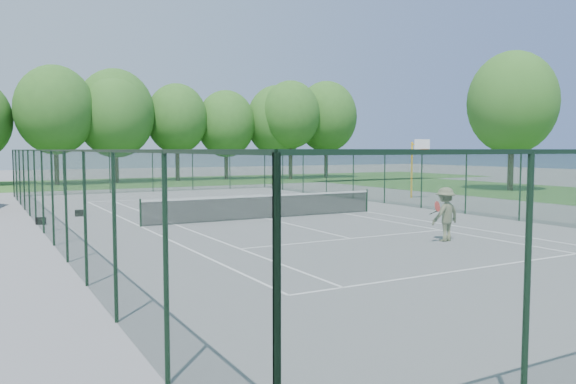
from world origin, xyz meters
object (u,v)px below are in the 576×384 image
(basketball_goal, at_px, (417,157))
(tennis_player, at_px, (445,214))
(tennis_net, at_px, (266,205))
(sports_bag_a, at_px, (41,221))

(basketball_goal, bearing_deg, tennis_player, -128.84)
(tennis_net, relative_size, sports_bag_a, 30.46)
(basketball_goal, xyz_separation_m, sports_bag_a, (-21.63, -1.87, -2.42))
(tennis_net, bearing_deg, basketball_goal, 19.53)
(sports_bag_a, bearing_deg, tennis_net, 0.87)
(tennis_net, distance_m, sports_bag_a, 9.25)
(basketball_goal, height_order, tennis_player, basketball_goal)
(tennis_net, distance_m, basketball_goal, 13.70)
(sports_bag_a, bearing_deg, tennis_player, -26.70)
(tennis_net, xyz_separation_m, basketball_goal, (12.78, 4.53, 1.99))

